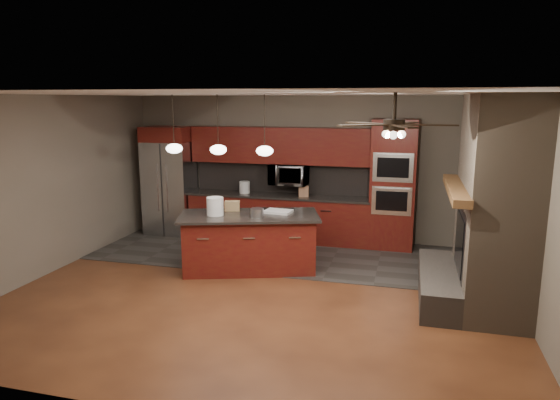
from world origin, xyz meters
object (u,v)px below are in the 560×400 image
(microwave, at_px, (289,174))
(refrigerator, at_px, (170,181))
(paint_can, at_px, (257,213))
(counter_box, at_px, (304,191))
(oven_tower, at_px, (393,185))
(counter_bucket, at_px, (245,187))
(kitchen_island, at_px, (249,242))
(white_bucket, at_px, (215,206))
(paint_tray, at_px, (278,211))
(cardboard_box, at_px, (232,206))

(microwave, xyz_separation_m, refrigerator, (-2.47, -0.13, -0.20))
(paint_can, height_order, counter_box, counter_box)
(oven_tower, relative_size, counter_bucket, 10.11)
(refrigerator, distance_m, counter_bucket, 1.58)
(oven_tower, relative_size, microwave, 3.25)
(counter_bucket, xyz_separation_m, counter_box, (1.21, -0.05, -0.01))
(refrigerator, distance_m, paint_can, 3.11)
(kitchen_island, bearing_deg, white_bucket, -178.79)
(counter_bucket, bearing_deg, refrigerator, -177.06)
(counter_bucket, bearing_deg, microwave, 3.21)
(microwave, bearing_deg, counter_box, -17.54)
(oven_tower, bearing_deg, refrigerator, -179.05)
(refrigerator, bearing_deg, microwave, 3.04)
(kitchen_island, distance_m, paint_tray, 0.68)
(cardboard_box, bearing_deg, paint_tray, -15.46)
(kitchen_island, height_order, cardboard_box, cardboard_box)
(oven_tower, distance_m, counter_box, 1.67)
(white_bucket, relative_size, counter_bucket, 1.22)
(oven_tower, height_order, counter_box, oven_tower)
(refrigerator, distance_m, white_bucket, 2.64)
(white_bucket, bearing_deg, counter_bucket, 95.59)
(paint_can, relative_size, counter_bucket, 0.87)
(counter_box, bearing_deg, cardboard_box, -132.58)
(paint_can, bearing_deg, microwave, 89.76)
(microwave, distance_m, cardboard_box, 1.80)
(microwave, bearing_deg, oven_tower, -1.66)
(microwave, relative_size, paint_tray, 1.73)
(refrigerator, relative_size, cardboard_box, 8.96)
(microwave, bearing_deg, kitchen_island, -95.59)
(white_bucket, bearing_deg, refrigerator, 132.36)
(white_bucket, height_order, paint_tray, white_bucket)
(oven_tower, xyz_separation_m, counter_box, (-1.66, -0.04, -0.19))
(oven_tower, height_order, microwave, oven_tower)
(paint_can, bearing_deg, oven_tower, 44.89)
(paint_can, bearing_deg, counter_bucket, 114.00)
(white_bucket, height_order, counter_box, white_bucket)
(microwave, xyz_separation_m, kitchen_island, (-0.19, -1.90, -0.84))
(cardboard_box, bearing_deg, white_bucket, -127.16)
(refrigerator, bearing_deg, counter_bucket, 2.94)
(white_bucket, bearing_deg, kitchen_island, 19.20)
(white_bucket, distance_m, paint_tray, 1.02)
(refrigerator, bearing_deg, oven_tower, 0.95)
(microwave, height_order, kitchen_island, microwave)
(paint_can, bearing_deg, kitchen_island, 143.86)
(oven_tower, relative_size, counter_box, 11.57)
(microwave, relative_size, paint_can, 3.57)
(paint_can, xyz_separation_m, counter_bucket, (-0.88, 1.98, 0.03))
(oven_tower, xyz_separation_m, paint_can, (-1.98, -1.98, -0.20))
(oven_tower, distance_m, cardboard_box, 3.01)
(paint_tray, xyz_separation_m, cardboard_box, (-0.78, -0.02, 0.06))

